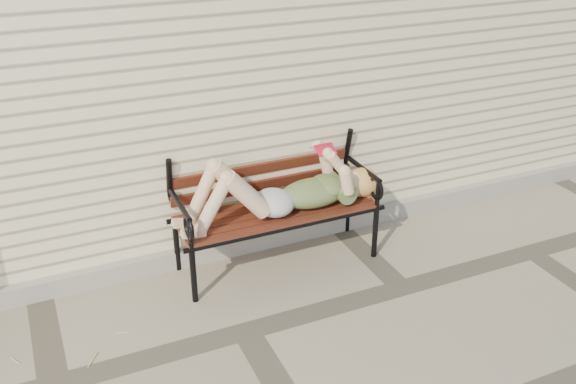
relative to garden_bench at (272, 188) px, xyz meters
name	(u,v)px	position (x,y,z in m)	size (l,w,h in m)	color
ground	(246,331)	(-0.54, -0.81, -0.62)	(80.00, 80.00, 0.00)	gray
house_wall	(131,23)	(-0.54, 2.19, 0.88)	(8.00, 4.00, 3.00)	#F5E8BF
foundation_strip	(203,253)	(-0.54, 0.16, -0.54)	(8.00, 0.10, 0.15)	gray
garden_bench	(272,188)	(0.00, 0.00, 0.00)	(1.70, 0.68, 1.10)	black
reading_woman	(280,190)	(0.01, -0.13, 0.04)	(1.61, 0.37, 0.51)	#0A3C4A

